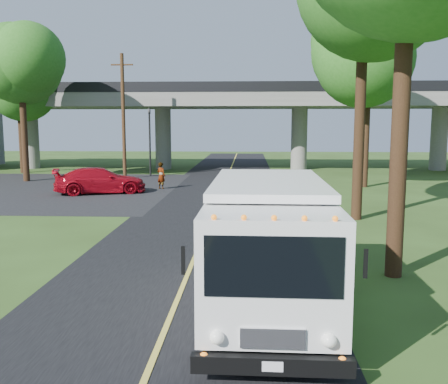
# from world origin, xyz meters

# --- Properties ---
(ground) EXTENTS (120.00, 120.00, 0.00)m
(ground) POSITION_xyz_m (0.00, 0.00, 0.00)
(ground) COLOR #2B4217
(ground) RESTS_ON ground
(road) EXTENTS (7.00, 90.00, 0.02)m
(road) POSITION_xyz_m (0.00, 10.00, 0.01)
(road) COLOR black
(road) RESTS_ON ground
(parking_lot) EXTENTS (16.00, 18.00, 0.01)m
(parking_lot) POSITION_xyz_m (-11.00, 18.00, 0.01)
(parking_lot) COLOR black
(parking_lot) RESTS_ON ground
(lane_line) EXTENTS (0.12, 90.00, 0.01)m
(lane_line) POSITION_xyz_m (0.00, 10.00, 0.03)
(lane_line) COLOR gold
(lane_line) RESTS_ON road
(overpass) EXTENTS (54.00, 10.00, 7.30)m
(overpass) POSITION_xyz_m (0.00, 32.00, 4.56)
(overpass) COLOR slate
(overpass) RESTS_ON ground
(traffic_signal) EXTENTS (0.18, 0.22, 5.20)m
(traffic_signal) POSITION_xyz_m (-6.00, 26.00, 3.20)
(traffic_signal) COLOR black
(traffic_signal) RESTS_ON ground
(utility_pole) EXTENTS (1.60, 0.26, 9.00)m
(utility_pole) POSITION_xyz_m (-7.50, 24.00, 4.59)
(utility_pole) COLOR #472D19
(utility_pole) RESTS_ON ground
(tree_right_far) EXTENTS (5.77, 5.67, 10.99)m
(tree_right_far) POSITION_xyz_m (9.21, 19.84, 8.30)
(tree_right_far) COLOR #382314
(tree_right_far) RESTS_ON ground
(tree_left_lot) EXTENTS (5.60, 5.50, 10.50)m
(tree_left_lot) POSITION_xyz_m (-13.79, 21.84, 7.90)
(tree_left_lot) COLOR #382314
(tree_left_lot) RESTS_ON ground
(tree_left_far) EXTENTS (5.26, 5.16, 9.89)m
(tree_left_far) POSITION_xyz_m (-16.79, 27.84, 7.45)
(tree_left_far) COLOR #382314
(tree_left_far) RESTS_ON ground
(step_van) EXTENTS (2.55, 6.72, 2.81)m
(step_van) POSITION_xyz_m (2.05, -1.65, 1.53)
(step_van) COLOR white
(step_van) RESTS_ON ground
(red_sedan) EXTENTS (5.60, 3.68, 1.51)m
(red_sedan) POSITION_xyz_m (-7.01, 16.23, 0.75)
(red_sedan) COLOR #A30A17
(red_sedan) RESTS_ON ground
(pedestrian) EXTENTS (0.73, 0.67, 1.67)m
(pedestrian) POSITION_xyz_m (-3.80, 18.32, 0.83)
(pedestrian) COLOR gray
(pedestrian) RESTS_ON ground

